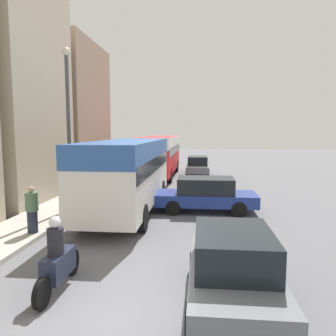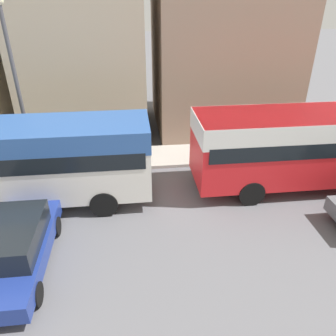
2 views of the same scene
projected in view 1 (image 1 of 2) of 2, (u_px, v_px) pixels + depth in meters
The scene contains 11 objects.
ground_plane at pixel (134, 311), 6.54m from camera, with size 120.00×120.00×0.00m, color slate.
building_far_terrace at pixel (52, 113), 23.85m from camera, with size 6.73×7.34×9.81m.
bus_lead at pixel (129, 166), 14.39m from camera, with size 2.49×9.12×3.17m.
bus_following at pixel (159, 151), 25.73m from camera, with size 2.60×10.30×3.14m.
motorcycle_behind_lead at pixel (58, 261), 7.32m from camera, with size 0.38×2.24×1.73m.
car_crossing at pixel (198, 165), 26.75m from camera, with size 1.84×4.05×1.54m.
car_far_curb at pixel (233, 268), 6.68m from camera, with size 1.83×3.90×1.58m.
car_distant at pixel (206, 194), 14.62m from camera, with size 4.48×1.91×1.52m.
pedestrian_near_curb at pixel (76, 177), 17.94m from camera, with size 0.40×0.40×1.85m.
pedestrian_walking_away at pixel (32, 210), 11.05m from camera, with size 0.42×0.42×1.59m.
lamp_post at pixel (68, 117), 13.95m from camera, with size 0.36×0.36×6.92m.
Camera 1 is at (1.29, -6.07, 3.59)m, focal length 35.00 mm.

